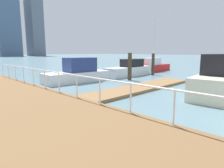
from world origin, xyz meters
TOP-DOWN VIEW (x-y plane):
  - ground_plane at (0.00, 20.00)m, footprint 300.00×300.00m
  - floating_dock at (2.00, 11.40)m, footprint 11.00×2.00m
  - boardwalk_railing at (-3.15, 8.59)m, footprint 0.06×27.62m
  - dock_piling_1 at (4.97, 14.60)m, footprint 0.35×0.35m
  - dock_piling_3 at (9.65, 15.22)m, footprint 0.32×0.32m
  - moored_boat_2 at (4.52, 7.02)m, footprint 7.35×2.73m
  - moored_boat_3 at (7.40, 16.62)m, footprint 6.13×1.88m
  - moored_boat_4 at (1.17, 17.13)m, footprint 5.73×2.25m
  - moored_boat_5 at (12.92, 17.35)m, footprint 6.09×1.47m
  - skyline_tower_4 at (28.32, 120.70)m, footprint 11.57×9.54m
  - skyline_tower_5 at (44.13, 123.42)m, footprint 8.13×10.19m

SIDE VIEW (x-z plane):
  - ground_plane at x=0.00m, z-range 0.00..0.00m
  - floating_dock at x=2.00m, z-range 0.00..0.18m
  - moored_boat_3 at x=7.40m, z-range -0.21..1.56m
  - moored_boat_5 at x=12.92m, z-range -2.69..4.07m
  - moored_boat_4 at x=1.17m, z-range -0.26..1.78m
  - moored_boat_2 at x=4.52m, z-range -2.45..4.28m
  - dock_piling_3 at x=9.65m, z-range 0.00..2.34m
  - dock_piling_1 at x=4.97m, z-range 0.00..2.43m
  - boardwalk_railing at x=-3.15m, z-range 0.70..1.78m
  - skyline_tower_4 at x=28.32m, z-range 0.00..30.01m
  - skyline_tower_5 at x=44.13m, z-range 0.00..47.92m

